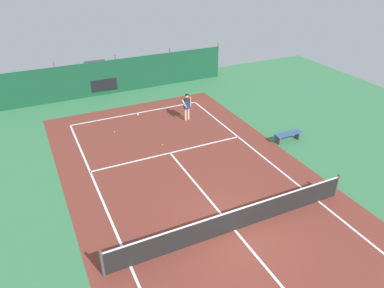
# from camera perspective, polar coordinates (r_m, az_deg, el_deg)

# --- Properties ---
(ground_plane) EXTENTS (36.00, 36.00, 0.00)m
(ground_plane) POSITION_cam_1_polar(r_m,az_deg,el_deg) (14.50, 6.60, -13.09)
(ground_plane) COLOR #387A4C
(court_surface) EXTENTS (11.02, 26.60, 0.01)m
(court_surface) POSITION_cam_1_polar(r_m,az_deg,el_deg) (14.50, 6.60, -13.08)
(court_surface) COLOR brown
(court_surface) RESTS_ON ground
(tennis_net) EXTENTS (10.12, 0.10, 1.10)m
(tennis_net) POSITION_cam_1_polar(r_m,az_deg,el_deg) (14.17, 6.71, -11.56)
(tennis_net) COLOR black
(tennis_net) RESTS_ON ground
(back_fence) EXTENTS (16.30, 0.98, 2.70)m
(back_fence) POSITION_cam_1_polar(r_m,az_deg,el_deg) (27.63, -11.61, 9.47)
(back_fence) COLOR #14472D
(back_fence) RESTS_ON ground
(tennis_player) EXTENTS (0.69, 0.77, 1.64)m
(tennis_player) POSITION_cam_1_polar(r_m,az_deg,el_deg) (22.24, -0.80, 6.01)
(tennis_player) COLOR beige
(tennis_player) RESTS_ON ground
(tennis_ball_near_player) EXTENTS (0.07, 0.07, 0.07)m
(tennis_ball_near_player) POSITION_cam_1_polar(r_m,az_deg,el_deg) (19.83, -4.59, -0.13)
(tennis_ball_near_player) COLOR #CCDB33
(tennis_ball_near_player) RESTS_ON ground
(tennis_ball_midcourt) EXTENTS (0.07, 0.07, 0.07)m
(tennis_ball_midcourt) POSITION_cam_1_polar(r_m,az_deg,el_deg) (21.56, -11.88, 1.84)
(tennis_ball_midcourt) COLOR #CCDB33
(tennis_ball_midcourt) RESTS_ON ground
(parked_car) EXTENTS (2.09, 4.24, 1.68)m
(parked_car) POSITION_cam_1_polar(r_m,az_deg,el_deg) (28.78, -14.32, 10.33)
(parked_car) COLOR black
(parked_car) RESTS_ON ground
(courtside_bench) EXTENTS (1.60, 0.40, 0.49)m
(courtside_bench) POSITION_cam_1_polar(r_m,az_deg,el_deg) (20.72, 14.63, 1.38)
(courtside_bench) COLOR #335184
(courtside_bench) RESTS_ON ground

